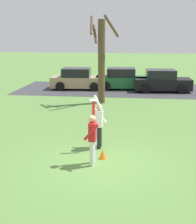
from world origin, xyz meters
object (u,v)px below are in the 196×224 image
at_px(parked_car_tan, 78,79).
at_px(frisbee_disc, 93,100).
at_px(parked_car_black, 162,81).
at_px(person_defender, 99,122).
at_px(parked_car_green, 122,79).
at_px(field_cone_orange, 103,154).
at_px(person_catcher, 92,136).
at_px(bare_tree_tall, 101,59).

bearing_deg(parked_car_tan, frisbee_disc, -80.52).
bearing_deg(frisbee_disc, parked_car_black, 76.85).
bearing_deg(person_defender, parked_car_green, -179.65).
bearing_deg(parked_car_green, field_cone_orange, -93.12).
distance_m(parked_car_green, field_cone_orange, 14.05).
xyz_separation_m(person_catcher, parked_car_black, (3.19, 13.86, -0.25)).
distance_m(person_catcher, bare_tree_tall, 9.50).
relative_size(parked_car_green, bare_tree_tall, 0.81).
distance_m(frisbee_disc, parked_car_green, 14.39).
height_order(bare_tree_tall, field_cone_orange, bare_tree_tall).
xyz_separation_m(frisbee_disc, parked_car_black, (3.18, 13.63, -1.37)).
distance_m(parked_car_green, parked_car_black, 3.00).
bearing_deg(frisbee_disc, person_defender, 88.64).
relative_size(frisbee_disc, bare_tree_tall, 0.05).
xyz_separation_m(person_defender, parked_car_green, (0.23, 12.98, -0.25)).
relative_size(parked_car_tan, field_cone_orange, 13.10).
bearing_deg(parked_car_green, person_defender, -94.18).
bearing_deg(person_defender, person_catcher, 0.00).
height_order(frisbee_disc, field_cone_orange, frisbee_disc).
bearing_deg(parked_car_green, person_catcher, -94.22).
distance_m(person_defender, parked_car_black, 12.69).
height_order(person_defender, field_cone_orange, person_defender).
relative_size(person_defender, bare_tree_tall, 0.39).
bearing_deg(bare_tree_tall, person_catcher, -85.26).
bearing_deg(person_catcher, parked_car_black, -11.60).
bearing_deg(parked_car_black, frisbee_disc, -106.32).
bearing_deg(parked_car_black, parked_car_green, 163.51).
relative_size(person_defender, field_cone_orange, 6.37).
bearing_deg(parked_car_tan, parked_car_black, -5.53).
xyz_separation_m(person_catcher, field_cone_orange, (0.28, 0.51, -0.82)).
relative_size(parked_car_tan, parked_car_green, 1.00).
bearing_deg(person_catcher, frisbee_disc, 0.00).
distance_m(person_defender, bare_tree_tall, 7.98).
height_order(person_catcher, parked_car_black, person_catcher).
relative_size(person_defender, parked_car_tan, 0.49).
xyz_separation_m(frisbee_disc, field_cone_orange, (0.27, 0.29, -1.93)).
relative_size(parked_car_black, bare_tree_tall, 0.81).
distance_m(person_catcher, field_cone_orange, 1.01).
bearing_deg(person_defender, parked_car_tan, -164.55).
bearing_deg(field_cone_orange, parked_car_green, 90.05).
relative_size(person_defender, parked_car_green, 0.49).
bearing_deg(bare_tree_tall, field_cone_orange, -83.20).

